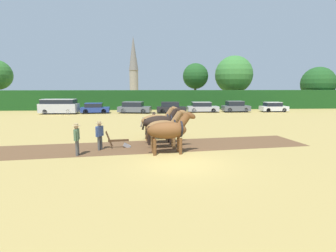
# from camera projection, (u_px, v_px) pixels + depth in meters

# --- Properties ---
(ground_plane) EXTENTS (240.00, 240.00, 0.00)m
(ground_plane) POSITION_uv_depth(u_px,v_px,m) (181.00, 163.00, 12.71)
(ground_plane) COLOR #A88E4C
(plowed_furrow_strip) EXTENTS (26.39, 6.53, 0.01)m
(plowed_furrow_strip) POSITION_uv_depth(u_px,v_px,m) (96.00, 149.00, 15.61)
(plowed_furrow_strip) COLOR brown
(plowed_furrow_strip) RESTS_ON ground
(hedgerow) EXTENTS (69.89, 1.92, 3.06)m
(hedgerow) POSITION_uv_depth(u_px,v_px,m) (158.00, 100.00, 42.15)
(hedgerow) COLOR #194719
(hedgerow) RESTS_ON ground
(tree_left) EXTENTS (4.52, 4.52, 7.74)m
(tree_left) POSITION_uv_depth(u_px,v_px,m) (195.00, 76.00, 46.61)
(tree_left) COLOR brown
(tree_left) RESTS_ON ground
(tree_center_left) EXTENTS (6.72, 6.72, 9.11)m
(tree_center_left) POSITION_uv_depth(u_px,v_px,m) (234.00, 75.00, 47.04)
(tree_center_left) COLOR brown
(tree_center_left) RESTS_ON ground
(tree_center) EXTENTS (5.95, 5.95, 7.17)m
(tree_center) POSITION_uv_depth(u_px,v_px,m) (318.00, 83.00, 47.52)
(tree_center) COLOR brown
(tree_center) RESTS_ON ground
(church_spire) EXTENTS (2.97, 2.97, 19.31)m
(church_spire) POSITION_uv_depth(u_px,v_px,m) (134.00, 66.00, 83.05)
(church_spire) COLOR gray
(church_spire) RESTS_ON ground
(draft_horse_lead_left) EXTENTS (2.87, 1.23, 2.36)m
(draft_horse_lead_left) POSITION_uv_depth(u_px,v_px,m) (169.00, 130.00, 14.29)
(draft_horse_lead_left) COLOR brown
(draft_horse_lead_left) RESTS_ON ground
(draft_horse_lead_right) EXTENTS (2.67, 1.07, 2.37)m
(draft_horse_lead_right) POSITION_uv_depth(u_px,v_px,m) (165.00, 127.00, 15.54)
(draft_horse_lead_right) COLOR brown
(draft_horse_lead_right) RESTS_ON ground
(draft_horse_trail_left) EXTENTS (2.76, 1.15, 2.38)m
(draft_horse_trail_left) POSITION_uv_depth(u_px,v_px,m) (161.00, 123.00, 16.78)
(draft_horse_trail_left) COLOR black
(draft_horse_trail_left) RESTS_ON ground
(draft_horse_trail_right) EXTENTS (2.79, 1.11, 2.38)m
(draft_horse_trail_right) POSITION_uv_depth(u_px,v_px,m) (158.00, 121.00, 18.03)
(draft_horse_trail_right) COLOR brown
(draft_horse_trail_right) RESTS_ON ground
(plow) EXTENTS (1.51, 0.50, 1.13)m
(plow) POSITION_uv_depth(u_px,v_px,m) (121.00, 143.00, 15.83)
(plow) COLOR #4C331E
(plow) RESTS_ON ground
(farmer_at_plow) EXTENTS (0.42, 0.59, 1.69)m
(farmer_at_plow) POSITION_uv_depth(u_px,v_px,m) (100.00, 133.00, 15.15)
(farmer_at_plow) COLOR #4C4C4C
(farmer_at_plow) RESTS_ON ground
(farmer_beside_team) EXTENTS (0.55, 0.47, 1.76)m
(farmer_beside_team) POSITION_uv_depth(u_px,v_px,m) (154.00, 122.00, 19.78)
(farmer_beside_team) COLOR #38332D
(farmer_beside_team) RESTS_ON ground
(farmer_onlooker_left) EXTENTS (0.43, 0.67, 1.73)m
(farmer_onlooker_left) POSITION_uv_depth(u_px,v_px,m) (77.00, 137.00, 13.95)
(farmer_onlooker_left) COLOR #4C4C4C
(farmer_onlooker_left) RESTS_ON ground
(parked_van) EXTENTS (5.04, 2.30, 1.99)m
(parked_van) POSITION_uv_depth(u_px,v_px,m) (59.00, 106.00, 35.24)
(parked_van) COLOR #BCBCC1
(parked_van) RESTS_ON ground
(parked_car_left) EXTENTS (3.92, 2.01, 1.42)m
(parked_car_left) POSITION_uv_depth(u_px,v_px,m) (95.00, 108.00, 36.00)
(parked_car_left) COLOR navy
(parked_car_left) RESTS_ON ground
(parked_car_center_left) EXTENTS (4.74, 2.61, 1.58)m
(parked_car_center_left) POSITION_uv_depth(u_px,v_px,m) (134.00, 108.00, 36.28)
(parked_car_center_left) COLOR #565B66
(parked_car_center_left) RESTS_ON ground
(parked_car_center) EXTENTS (4.13, 1.97, 1.54)m
(parked_car_center) POSITION_uv_depth(u_px,v_px,m) (171.00, 108.00, 36.29)
(parked_car_center) COLOR black
(parked_car_center) RESTS_ON ground
(parked_car_center_right) EXTENTS (4.46, 1.94, 1.46)m
(parked_car_center_right) POSITION_uv_depth(u_px,v_px,m) (202.00, 107.00, 37.50)
(parked_car_center_right) COLOR #A8A8B2
(parked_car_center_right) RESTS_ON ground
(parked_car_right) EXTENTS (3.85, 1.91, 1.59)m
(parked_car_right) POSITION_uv_depth(u_px,v_px,m) (236.00, 107.00, 37.84)
(parked_car_right) COLOR #565B66
(parked_car_right) RESTS_ON ground
(parked_car_far_right) EXTENTS (3.83, 1.74, 1.41)m
(parked_car_far_right) POSITION_uv_depth(u_px,v_px,m) (273.00, 107.00, 38.08)
(parked_car_far_right) COLOR silver
(parked_car_far_right) RESTS_ON ground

